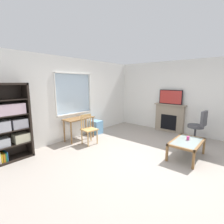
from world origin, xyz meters
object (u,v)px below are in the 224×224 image
object	(u,v)px
wooden_chair	(89,129)
plastic_drawer_unit	(96,127)
office_chair	(199,124)
tv	(171,97)
fireplace	(169,118)
coffee_table	(187,143)
desk_under_window	(79,121)
sippy_cup	(188,138)
bookshelf	(8,124)

from	to	relation	value
wooden_chair	plastic_drawer_unit	distance (m)	1.06
office_chair	tv	bearing A→B (deg)	68.19
fireplace	office_chair	xyz separation A→B (m)	(-0.46, -1.11, 0.02)
tv	office_chair	world-z (taller)	tv
wooden_chair	tv	world-z (taller)	tv
wooden_chair	coffee_table	size ratio (longest dim) A/B	0.85
plastic_drawer_unit	coffee_table	size ratio (longest dim) A/B	0.45
desk_under_window	sippy_cup	world-z (taller)	desk_under_window
office_chair	sippy_cup	xyz separation A→B (m)	(-1.34, -0.06, -0.08)
bookshelf	coffee_table	distance (m)	4.35
sippy_cup	desk_under_window	bearing A→B (deg)	107.58
desk_under_window	office_chair	xyz separation A→B (m)	(2.32, -3.04, -0.06)
office_chair	coffee_table	size ratio (longest dim) A/B	0.94
tv	wooden_chair	bearing A→B (deg)	153.32
desk_under_window	plastic_drawer_unit	xyz separation A→B (m)	(0.82, 0.05, -0.37)
fireplace	office_chair	distance (m)	1.20
fireplace	office_chair	bearing A→B (deg)	-112.61
bookshelf	coffee_table	bearing A→B (deg)	-48.27
bookshelf	desk_under_window	distance (m)	2.02
plastic_drawer_unit	tv	distance (m)	2.98
office_chair	sippy_cup	world-z (taller)	office_chair
fireplace	coffee_table	xyz separation A→B (m)	(-1.90, -1.18, -0.16)
bookshelf	wooden_chair	world-z (taller)	bookshelf
wooden_chair	office_chair	distance (m)	3.46
wooden_chair	bookshelf	bearing A→B (deg)	162.23
tv	sippy_cup	size ratio (longest dim) A/B	9.43
bookshelf	office_chair	world-z (taller)	bookshelf
desk_under_window	plastic_drawer_unit	size ratio (longest dim) A/B	2.10
plastic_drawer_unit	desk_under_window	bearing A→B (deg)	-176.50
coffee_table	sippy_cup	world-z (taller)	sippy_cup
bookshelf	desk_under_window	xyz separation A→B (m)	(1.99, -0.11, -0.29)
wooden_chair	plastic_drawer_unit	xyz separation A→B (m)	(0.86, 0.56, -0.23)
desk_under_window	coffee_table	world-z (taller)	desk_under_window
bookshelf	plastic_drawer_unit	bearing A→B (deg)	-1.22
wooden_chair	sippy_cup	xyz separation A→B (m)	(1.03, -2.59, 0.01)
wooden_chair	tv	bearing A→B (deg)	-26.68
desk_under_window	plastic_drawer_unit	world-z (taller)	desk_under_window
wooden_chair	tv	size ratio (longest dim) A/B	1.06
plastic_drawer_unit	tv	xyz separation A→B (m)	(1.95, -1.98, 1.09)
bookshelf	office_chair	size ratio (longest dim) A/B	1.86
wooden_chair	sippy_cup	distance (m)	2.78
bookshelf	fireplace	size ratio (longest dim) A/B	1.61
office_chair	coffee_table	distance (m)	1.45
plastic_drawer_unit	fireplace	world-z (taller)	fireplace
plastic_drawer_unit	bookshelf	bearing A→B (deg)	178.78
plastic_drawer_unit	coffee_table	distance (m)	3.16
fireplace	office_chair	world-z (taller)	fireplace
bookshelf	tv	bearing A→B (deg)	-23.17
wooden_chair	fireplace	world-z (taller)	fireplace
plastic_drawer_unit	sippy_cup	bearing A→B (deg)	-87.01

